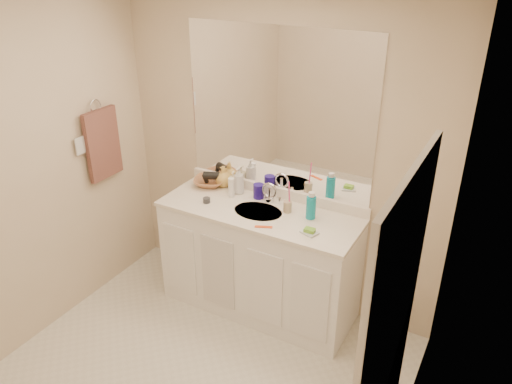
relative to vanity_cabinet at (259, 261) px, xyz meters
name	(u,v)px	position (x,y,z in m)	size (l,w,h in m)	color
ceiling	(149,4)	(0.00, -1.02, 1.97)	(2.60, 2.60, 0.02)	white
wall_back	(277,157)	(0.00, 0.28, 0.77)	(2.60, 0.02, 2.40)	beige
wall_left	(13,186)	(-1.30, -1.02, 0.77)	(0.02, 2.60, 2.40)	beige
wall_right	(408,312)	(1.30, -1.02, 0.77)	(0.02, 2.60, 2.40)	beige
vanity_cabinet	(259,261)	(0.00, 0.00, 0.00)	(1.50, 0.55, 0.85)	white
countertop	(259,212)	(0.00, 0.00, 0.44)	(1.52, 0.57, 0.03)	white
backsplash	(275,192)	(0.00, 0.26, 0.50)	(1.52, 0.03, 0.08)	white
sink_basin	(258,213)	(0.00, -0.02, 0.44)	(0.37, 0.37, 0.02)	beige
faucet	(269,195)	(0.00, 0.16, 0.51)	(0.02, 0.02, 0.11)	silver
mirror	(278,111)	(0.00, 0.27, 1.14)	(1.48, 0.01, 1.20)	white
blue_mug	(259,191)	(-0.10, 0.17, 0.51)	(0.08, 0.08, 0.11)	navy
tan_cup	(288,207)	(0.19, 0.08, 0.50)	(0.06, 0.06, 0.08)	tan
toothbrush	(289,194)	(0.20, 0.08, 0.60)	(0.01, 0.01, 0.20)	#FA4191
mouthwash_bottle	(311,208)	(0.38, 0.08, 0.54)	(0.07, 0.07, 0.17)	#0E93AC
soap_dish	(310,233)	(0.46, -0.13, 0.46)	(0.11, 0.09, 0.01)	silver
green_soap	(310,230)	(0.46, -0.13, 0.48)	(0.07, 0.05, 0.03)	#71B72C
orange_comb	(264,227)	(0.15, -0.21, 0.46)	(0.12, 0.03, 0.01)	#E24617
dark_jar	(207,200)	(-0.41, -0.09, 0.47)	(0.06, 0.06, 0.04)	#313237
extra_white_bottle	(231,187)	(-0.30, 0.09, 0.53)	(0.05, 0.05, 0.15)	white
soap_bottle_white	(239,180)	(-0.28, 0.17, 0.56)	(0.08, 0.08, 0.22)	silver
soap_bottle_cream	(233,181)	(-0.35, 0.20, 0.53)	(0.07, 0.07, 0.16)	beige
soap_bottle_yellow	(224,176)	(-0.45, 0.22, 0.54)	(0.13, 0.13, 0.17)	#D3AB52
wicker_basket	(210,182)	(-0.56, 0.18, 0.49)	(0.25, 0.25, 0.06)	#A16541
hair_dryer	(211,176)	(-0.54, 0.18, 0.54)	(0.06, 0.06, 0.13)	black
towel_ring	(95,106)	(-1.27, -0.25, 1.12)	(0.11, 0.11, 0.01)	silver
hand_towel	(103,144)	(-1.25, -0.25, 0.82)	(0.04, 0.32, 0.55)	#492C27
switch_plate	(80,146)	(-1.27, -0.45, 0.88)	(0.01, 0.09, 0.13)	silver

